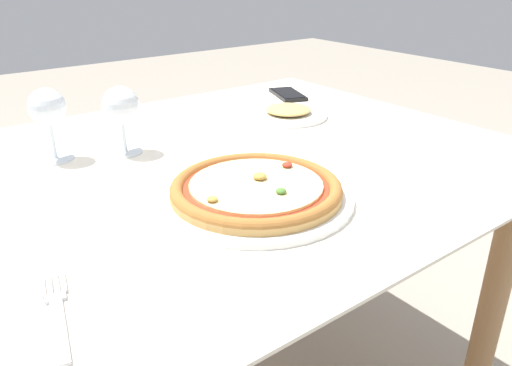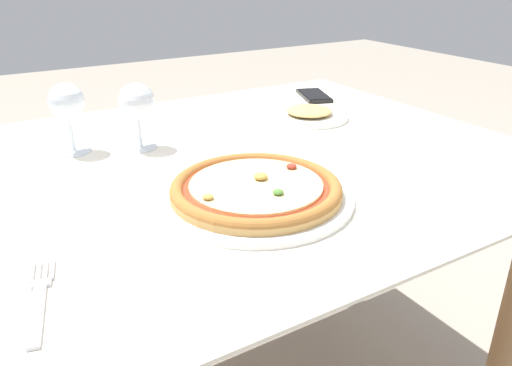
% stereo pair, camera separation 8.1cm
% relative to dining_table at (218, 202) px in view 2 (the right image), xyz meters
% --- Properties ---
extents(dining_table, '(1.27, 0.96, 0.74)m').
position_rel_dining_table_xyz_m(dining_table, '(0.00, 0.00, 0.00)').
color(dining_table, '#997047').
rests_on(dining_table, ground_plane).
extents(pizza_plate, '(0.32, 0.32, 0.04)m').
position_rel_dining_table_xyz_m(pizza_plate, '(-0.02, -0.19, 0.11)').
color(pizza_plate, white).
rests_on(pizza_plate, dining_table).
extents(fork, '(0.06, 0.17, 0.00)m').
position_rel_dining_table_xyz_m(fork, '(-0.38, -0.29, 0.09)').
color(fork, silver).
rests_on(fork, dining_table).
extents(wine_glass_far_left, '(0.07, 0.07, 0.14)m').
position_rel_dining_table_xyz_m(wine_glass_far_left, '(-0.23, 0.20, 0.19)').
color(wine_glass_far_left, silver).
rests_on(wine_glass_far_left, dining_table).
extents(wine_glass_far_right, '(0.07, 0.07, 0.14)m').
position_rel_dining_table_xyz_m(wine_glass_far_right, '(-0.10, 0.15, 0.19)').
color(wine_glass_far_right, silver).
rests_on(wine_glass_far_right, dining_table).
extents(cell_phone, '(0.12, 0.16, 0.01)m').
position_rel_dining_table_xyz_m(cell_phone, '(0.47, 0.30, 0.10)').
color(cell_phone, black).
rests_on(cell_phone, dining_table).
extents(side_plate, '(0.20, 0.20, 0.03)m').
position_rel_dining_table_xyz_m(side_plate, '(0.33, 0.14, 0.10)').
color(side_plate, white).
rests_on(side_plate, dining_table).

